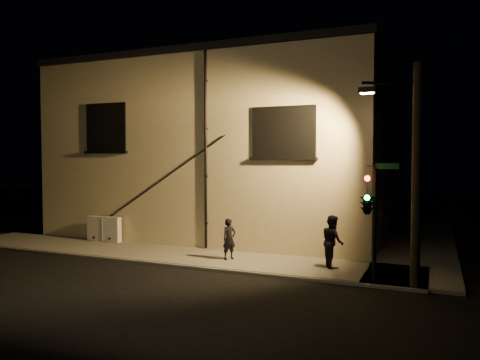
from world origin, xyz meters
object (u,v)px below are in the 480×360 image
at_px(streetlamp_pole, 413,169).
at_px(utility_cabinet, 104,229).
at_px(traffic_signal, 368,202).
at_px(pedestrian_b, 333,241).
at_px(pedestrian_a, 229,239).

bearing_deg(streetlamp_pole, utility_cabinet, 169.50).
bearing_deg(traffic_signal, utility_cabinet, 168.33).
bearing_deg(pedestrian_b, traffic_signal, -164.80).
xyz_separation_m(pedestrian_a, pedestrian_b, (3.89, 0.21, 0.15)).
relative_size(pedestrian_b, streetlamp_pole, 0.27).
height_order(pedestrian_a, streetlamp_pole, streetlamp_pole).
distance_m(pedestrian_a, traffic_signal, 5.66).
relative_size(utility_cabinet, streetlamp_pole, 0.26).
height_order(pedestrian_b, traffic_signal, traffic_signal).
distance_m(traffic_signal, streetlamp_pole, 1.65).
distance_m(utility_cabinet, pedestrian_a, 7.04).
bearing_deg(pedestrian_a, streetlamp_pole, -67.27).
bearing_deg(pedestrian_a, utility_cabinet, 112.71).
bearing_deg(traffic_signal, streetlamp_pole, 0.82).
height_order(pedestrian_a, traffic_signal, traffic_signal).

